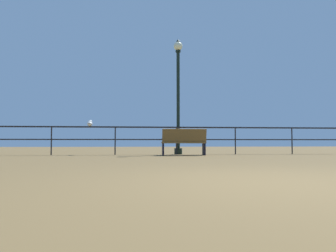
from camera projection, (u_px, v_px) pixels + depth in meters
name	position (u px, v px, depth m)	size (l,w,h in m)	color
ground_plane	(281.00, 183.00, 3.56)	(60.00, 60.00, 0.00)	brown
pier_railing	(176.00, 134.00, 11.90)	(26.04, 0.05, 0.99)	black
bench_near_left	(184.00, 141.00, 11.14)	(1.48, 0.64, 0.88)	brown
lamppost_center	(178.00, 88.00, 12.19)	(0.33, 0.33, 4.24)	black
seagull_on_rail	(90.00, 123.00, 11.61)	(0.19, 0.46, 0.22)	silver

